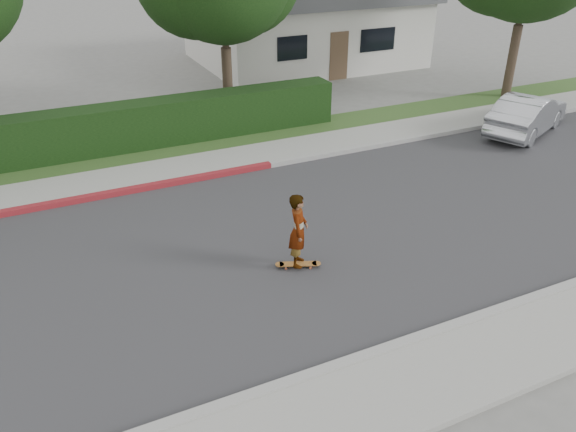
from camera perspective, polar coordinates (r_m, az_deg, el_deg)
name	(u,v)px	position (r m, az deg, el deg)	size (l,w,h in m)	color
ground	(301,238)	(13.02, 1.32, -2.24)	(120.00, 120.00, 0.00)	slate
road	(301,238)	(13.02, 1.32, -2.22)	(60.00, 8.00, 0.01)	#2D2D30
curb_near	(406,343)	(10.16, 11.90, -12.52)	(60.00, 0.20, 0.15)	#9E9E99
sidewalk_near	(439,378)	(9.67, 15.10, -15.61)	(60.00, 1.60, 0.12)	gray
curb_far	(238,171)	(16.35, -5.08, 4.62)	(60.00, 0.20, 0.15)	#9E9E99
curb_red_section	(55,204)	(15.56, -22.56, 1.15)	(12.00, 0.21, 0.15)	maroon
sidewalk_far	(228,160)	(17.14, -6.14, 5.66)	(60.00, 1.60, 0.12)	gray
planting_strip	(211,143)	(18.56, -7.82, 7.33)	(60.00, 1.60, 0.10)	#2D4C1E
hedge	(110,130)	(18.30, -17.60, 8.28)	(15.00, 1.00, 1.50)	black
house	(303,18)	(29.45, 1.52, 19.47)	(10.60, 8.60, 4.30)	beige
skateboard	(298,264)	(11.92, 1.03, -4.91)	(0.97, 0.54, 0.09)	#CD6038
skateboarder	(298,230)	(11.49, 1.06, -1.47)	(0.59, 0.39, 1.62)	white
car_silver	(527,114)	(20.89, 23.13, 9.51)	(1.42, 4.06, 1.34)	silver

